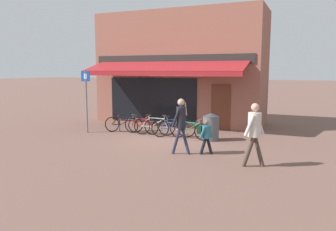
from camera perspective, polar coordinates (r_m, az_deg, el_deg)
ground_plane at (r=13.32m, az=-0.41°, el=-3.95°), size 160.00×160.00×0.00m
shop_front at (r=17.25m, az=2.23°, el=8.18°), size 8.53×4.73×5.64m
bike_rack_rail at (r=13.97m, az=-1.80°, el=-1.39°), size 3.91×0.04×0.57m
bicycle_black at (r=14.69m, az=-7.74°, el=-1.47°), size 1.74×0.67×0.83m
bicycle_red at (r=14.18m, az=-4.71°, el=-1.75°), size 1.67×0.52×0.83m
bicycle_silver at (r=13.92m, az=-2.40°, el=-1.81°), size 1.82×0.63×0.89m
bicycle_blue at (r=13.44m, az=0.92°, el=-2.14°), size 1.75×0.78×0.88m
bicycle_green at (r=13.08m, az=3.75°, el=-2.52°), size 1.80×0.52×0.84m
pedestrian_adult at (r=10.64m, az=2.27°, el=-0.70°), size 0.62×0.50×1.84m
pedestrian_child at (r=10.77m, az=6.56°, el=-3.10°), size 0.51×0.48×1.14m
pedestrian_second_adult at (r=9.58m, az=14.82°, el=-2.13°), size 0.62×0.60×1.84m
litter_bin at (r=12.93m, az=7.48°, el=-1.94°), size 0.64×0.64×1.08m
parking_sign at (r=14.71m, az=-14.06°, el=3.51°), size 0.44×0.07×2.75m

